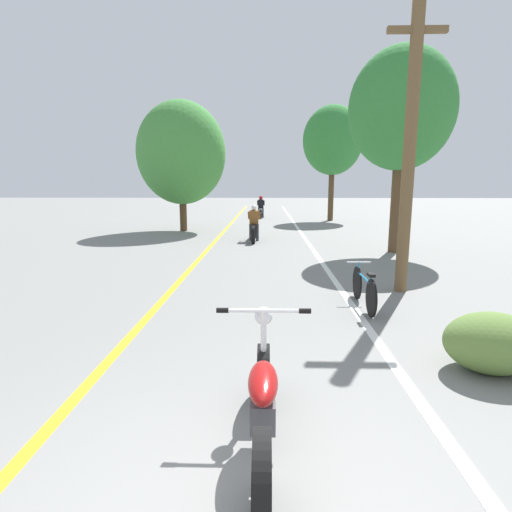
# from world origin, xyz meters

# --- Properties ---
(lane_stripe_center) EXTENTS (0.14, 48.00, 0.01)m
(lane_stripe_center) POSITION_xyz_m (-1.70, 13.08, 0.00)
(lane_stripe_center) COLOR yellow
(lane_stripe_center) RESTS_ON ground
(lane_stripe_edge) EXTENTS (0.14, 48.00, 0.01)m
(lane_stripe_edge) POSITION_xyz_m (1.80, 13.08, 0.00)
(lane_stripe_edge) COLOR white
(lane_stripe_edge) RESTS_ON ground
(utility_pole) EXTENTS (1.10, 0.24, 5.54)m
(utility_pole) POSITION_xyz_m (3.00, 6.11, 2.86)
(utility_pole) COLOR brown
(utility_pole) RESTS_ON ground
(roadside_tree_right_near) EXTENTS (3.19, 2.87, 6.22)m
(roadside_tree_right_near) POSITION_xyz_m (4.33, 10.89, 4.36)
(roadside_tree_right_near) COLOR #513A23
(roadside_tree_right_near) RESTS_ON ground
(roadside_tree_right_far) EXTENTS (3.44, 3.09, 6.61)m
(roadside_tree_right_far) POSITION_xyz_m (4.06, 22.03, 4.60)
(roadside_tree_right_far) COLOR #513A23
(roadside_tree_right_far) RESTS_ON ground
(roadside_tree_left) EXTENTS (3.99, 3.59, 5.81)m
(roadside_tree_left) POSITION_xyz_m (-3.59, 16.49, 3.51)
(roadside_tree_left) COLOR #513A23
(roadside_tree_left) RESTS_ON ground
(roadside_bush) EXTENTS (1.10, 0.88, 0.70)m
(roadside_bush) POSITION_xyz_m (2.88, 2.55, 0.35)
(roadside_bush) COLOR #5B7A38
(roadside_bush) RESTS_ON ground
(motorcycle_foreground) EXTENTS (0.86, 2.01, 1.05)m
(motorcycle_foreground) POSITION_xyz_m (0.23, 1.11, 0.41)
(motorcycle_foreground) COLOR black
(motorcycle_foreground) RESTS_ON ground
(motorcycle_rider_lead) EXTENTS (0.50, 2.21, 1.36)m
(motorcycle_rider_lead) POSITION_xyz_m (-0.22, 13.35, 0.51)
(motorcycle_rider_lead) COLOR black
(motorcycle_rider_lead) RESTS_ON ground
(motorcycle_rider_far) EXTENTS (0.50, 1.96, 1.40)m
(motorcycle_rider_far) POSITION_xyz_m (-0.10, 23.78, 0.53)
(motorcycle_rider_far) COLOR black
(motorcycle_rider_far) RESTS_ON ground
(bicycle_parked) EXTENTS (0.44, 1.67, 0.73)m
(bicycle_parked) POSITION_xyz_m (1.98, 4.99, 0.34)
(bicycle_parked) COLOR black
(bicycle_parked) RESTS_ON ground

